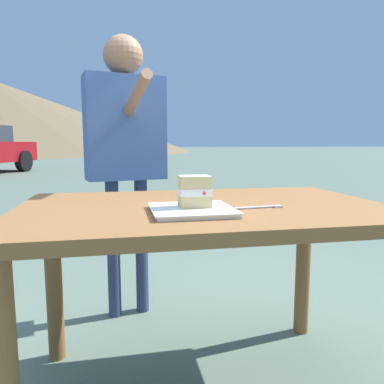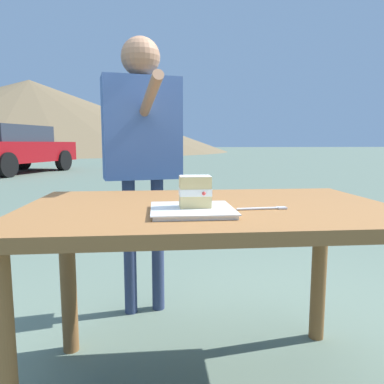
% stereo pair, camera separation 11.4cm
% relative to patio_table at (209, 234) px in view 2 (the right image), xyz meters
% --- Properties ---
extents(patio_table, '(1.29, 0.82, 0.73)m').
position_rel_patio_table_xyz_m(patio_table, '(0.00, 0.00, 0.00)').
color(patio_table, brown).
rests_on(patio_table, ground).
extents(dessert_plate, '(0.26, 0.26, 0.02)m').
position_rel_patio_table_xyz_m(dessert_plate, '(-0.07, -0.14, 0.12)').
color(dessert_plate, white).
rests_on(dessert_plate, patio_table).
extents(cake_slice, '(0.10, 0.08, 0.10)m').
position_rel_patio_table_xyz_m(cake_slice, '(-0.06, -0.13, 0.17)').
color(cake_slice, '#E0C17A').
rests_on(cake_slice, dessert_plate).
extents(dessert_fork, '(0.17, 0.03, 0.01)m').
position_rel_patio_table_xyz_m(dessert_fork, '(0.17, -0.11, 0.11)').
color(dessert_fork, silver).
rests_on(dessert_fork, patio_table).
extents(diner_person, '(0.43, 0.56, 1.49)m').
position_rel_patio_table_xyz_m(diner_person, '(-0.26, 0.72, 0.37)').
color(diner_person, navy).
rests_on(diner_person, ground).
extents(parked_car_near, '(3.00, 4.54, 1.47)m').
position_rel_patio_table_xyz_m(parked_car_near, '(-4.60, 10.67, 0.17)').
color(parked_car_near, maroon).
rests_on(parked_car_near, ground).
extents(distant_hill, '(42.21, 42.21, 7.57)m').
position_rel_patio_table_xyz_m(distant_hill, '(-13.57, 40.29, 3.16)').
color(distant_hill, brown).
rests_on(distant_hill, ground).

